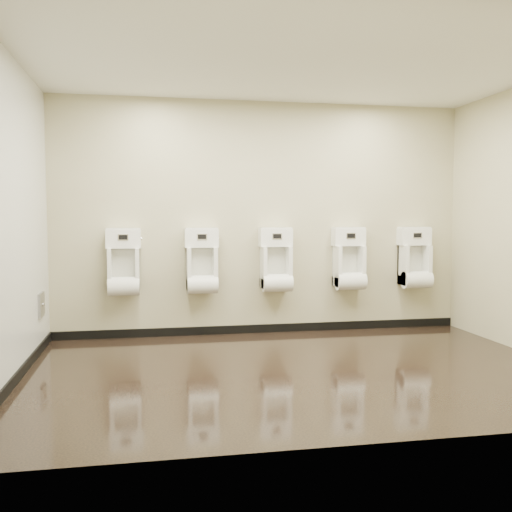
{
  "coord_description": "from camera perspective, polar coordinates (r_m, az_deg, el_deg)",
  "views": [
    {
      "loc": [
        -1.36,
        -5.03,
        1.43
      ],
      "look_at": [
        -0.31,
        0.55,
        1.03
      ],
      "focal_mm": 40.0,
      "sensor_mm": 36.0,
      "label": 1
    }
  ],
  "objects": [
    {
      "name": "ceiling",
      "position": [
        5.39,
        4.58,
        18.75
      ],
      "size": [
        5.0,
        3.5,
        0.0
      ],
      "primitive_type": "cube",
      "color": "silver"
    },
    {
      "name": "urinal_2",
      "position": [
        6.84,
        2.02,
        -0.86
      ],
      "size": [
        0.4,
        0.3,
        0.75
      ],
      "color": "white",
      "rests_on": "back_wall"
    },
    {
      "name": "back_wall",
      "position": [
        6.92,
        0.69,
        3.79
      ],
      "size": [
        5.0,
        0.02,
        2.8
      ],
      "primitive_type": "cube",
      "color": "#BAB58E",
      "rests_on": "ground"
    },
    {
      "name": "urinal_1",
      "position": [
        6.7,
        -5.44,
        -0.97
      ],
      "size": [
        0.4,
        0.3,
        0.75
      ],
      "color": "white",
      "rests_on": "back_wall"
    },
    {
      "name": "access_panel",
      "position": [
        6.4,
        -20.68,
        -4.57
      ],
      "size": [
        0.04,
        0.25,
        0.25
      ],
      "color": "#9E9EA3",
      "rests_on": "left_wall"
    },
    {
      "name": "skirting_left",
      "position": [
        5.34,
        -22.9,
        -11.25
      ],
      "size": [
        0.02,
        3.5,
        0.1
      ],
      "primitive_type": "cube",
      "color": "black",
      "rests_on": "ground"
    },
    {
      "name": "ground",
      "position": [
        5.41,
        4.41,
        -11.3
      ],
      "size": [
        5.0,
        3.5,
        0.0
      ],
      "primitive_type": "cube",
      "color": "black",
      "rests_on": "ground"
    },
    {
      "name": "urinal_4",
      "position": [
        7.44,
        15.61,
        -0.61
      ],
      "size": [
        0.4,
        0.3,
        0.75
      ],
      "color": "white",
      "rests_on": "back_wall"
    },
    {
      "name": "urinal_0",
      "position": [
        6.68,
        -13.09,
        -1.07
      ],
      "size": [
        0.4,
        0.3,
        0.75
      ],
      "color": "white",
      "rests_on": "back_wall"
    },
    {
      "name": "front_wall",
      "position": [
        3.56,
        11.9,
        3.51
      ],
      "size": [
        5.0,
        0.02,
        2.8
      ],
      "primitive_type": "cube",
      "color": "#BAB58E",
      "rests_on": "ground"
    },
    {
      "name": "skirting_back",
      "position": [
        7.04,
        0.7,
        -7.26
      ],
      "size": [
        5.0,
        0.02,
        0.1
      ],
      "primitive_type": "cube",
      "color": "black",
      "rests_on": "ground"
    },
    {
      "name": "urinal_3",
      "position": [
        7.1,
        9.3,
        -0.73
      ],
      "size": [
        0.4,
        0.3,
        0.75
      ],
      "color": "white",
      "rests_on": "back_wall"
    },
    {
      "name": "left_wall",
      "position": [
        5.16,
        -23.44,
        3.39
      ],
      "size": [
        0.02,
        3.5,
        2.8
      ],
      "primitive_type": "cube",
      "color": "#BAB58E",
      "rests_on": "ground"
    },
    {
      "name": "tile_overlay_left",
      "position": [
        5.16,
        -23.38,
        3.39
      ],
      "size": [
        0.01,
        3.5,
        2.8
      ],
      "primitive_type": "cube",
      "color": "white",
      "rests_on": "ground"
    }
  ]
}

